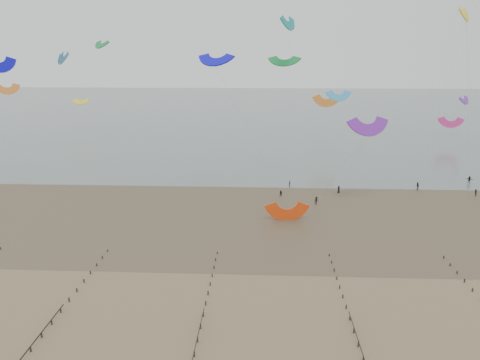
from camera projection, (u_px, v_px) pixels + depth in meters
The scene contains 5 objects.
ground at pixel (180, 290), 64.25m from camera, with size 500.00×500.00×0.00m, color brown.
sea_and_shore at pixel (189, 208), 97.53m from camera, with size 500.00×665.00×0.03m.
kitesurfers at pixel (352, 188), 108.95m from camera, with size 128.67×19.87×1.83m.
grounded_kite at pixel (287, 220), 90.76m from camera, with size 7.22×3.78×5.50m, color #E13E0E, non-canonical shape.
kites_airborne at pixel (205, 90), 138.43m from camera, with size 244.13×100.06×38.21m.
Camera 1 is at (10.98, -57.35, 31.88)m, focal length 35.00 mm.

